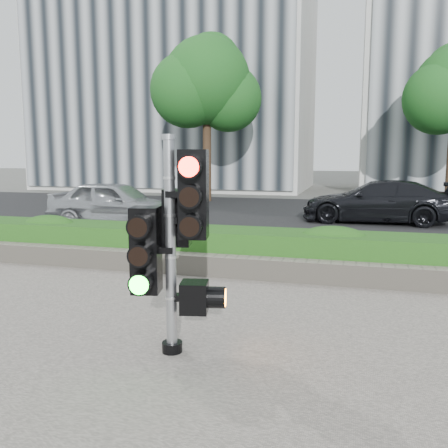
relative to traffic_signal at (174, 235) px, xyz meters
name	(u,v)px	position (x,y,z in m)	size (l,w,h in m)	color
ground	(201,316)	(-0.11, 1.16, -1.23)	(120.00, 120.00, 0.00)	#51514C
sidewalk	(98,420)	(-0.11, -1.34, -1.22)	(16.00, 11.00, 0.03)	#9E9389
road	(297,217)	(-0.11, 11.16, -1.22)	(60.00, 13.00, 0.02)	black
curb	(253,259)	(-0.11, 4.31, -1.17)	(60.00, 0.25, 0.12)	gray
stone_wall	(237,267)	(-0.11, 3.06, -1.03)	(12.00, 0.32, 0.34)	gray
hedge	(246,249)	(-0.11, 3.71, -0.86)	(12.00, 1.00, 0.68)	#3B8B2B
building_left	(179,66)	(-9.11, 24.16, 6.27)	(16.00, 9.00, 15.00)	#B7B7B2
tree_left	(207,84)	(-4.63, 15.72, 3.81)	(4.61, 4.03, 7.34)	black
traffic_signal	(174,235)	(0.00, 0.00, 0.00)	(0.79, 0.64, 2.18)	black
car_silver	(115,204)	(-4.79, 7.66, -0.56)	(1.53, 3.82, 1.30)	#AEB1B6
car_dark	(377,201)	(2.35, 10.48, -0.58)	(1.77, 4.36, 1.27)	black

